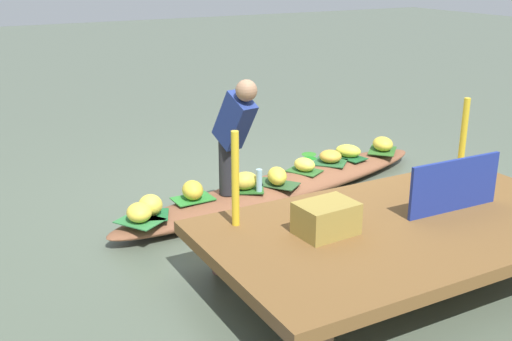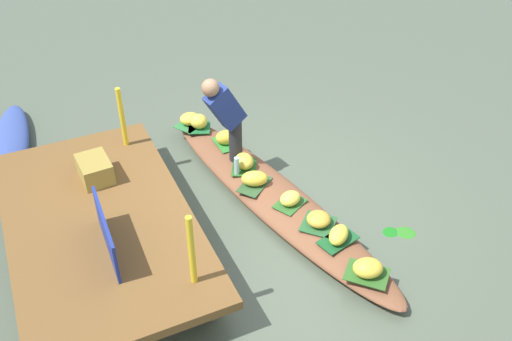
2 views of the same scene
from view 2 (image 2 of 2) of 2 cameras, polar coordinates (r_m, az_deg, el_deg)
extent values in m
plane|color=#535F4D|center=(6.68, 1.58, -3.28)|extent=(40.00, 40.00, 0.00)
cube|color=brown|center=(6.04, -15.42, -5.01)|extent=(3.20, 1.80, 0.10)
cylinder|color=brown|center=(5.41, -4.47, -13.07)|extent=(0.14, 0.14, 0.35)
cylinder|color=brown|center=(7.26, -11.79, 1.34)|extent=(0.14, 0.14, 0.35)
cylinder|color=brown|center=(7.19, -22.84, -1.53)|extent=(0.14, 0.14, 0.35)
ellipsoid|color=brown|center=(6.61, 1.60, -2.59)|extent=(4.18, 1.44, 0.21)
ellipsoid|color=#394F9F|center=(8.11, -23.33, 2.31)|extent=(2.17, 0.76, 0.21)
cube|color=#2F8632|center=(7.31, -2.97, 2.76)|extent=(0.39, 0.27, 0.01)
ellipsoid|color=yellow|center=(7.26, -2.99, 3.34)|extent=(0.26, 0.31, 0.18)
cube|color=#2F642A|center=(6.35, 3.42, -3.31)|extent=(0.39, 0.43, 0.01)
ellipsoid|color=#F9E750|center=(6.30, 3.45, -2.81)|extent=(0.26, 0.30, 0.15)
cube|color=#316425|center=(5.68, 11.04, -10.13)|extent=(0.51, 0.50, 0.01)
ellipsoid|color=yellow|center=(5.62, 11.13, -9.54)|extent=(0.32, 0.35, 0.17)
cube|color=#1D6532|center=(7.64, -5.70, 4.30)|extent=(0.40, 0.38, 0.01)
ellipsoid|color=#F9DC4A|center=(7.59, -5.74, 4.92)|extent=(0.29, 0.29, 0.20)
cube|color=#1A5629|center=(5.97, 8.21, -6.89)|extent=(0.33, 0.46, 0.01)
ellipsoid|color=#F3E644|center=(5.92, 8.27, -6.38)|extent=(0.33, 0.35, 0.15)
cube|color=#285F22|center=(6.87, -1.18, 0.34)|extent=(0.46, 0.43, 0.01)
ellipsoid|color=yellow|center=(6.82, -1.19, 0.94)|extent=(0.27, 0.23, 0.18)
cube|color=#295E31|center=(6.12, 6.25, -5.34)|extent=(0.48, 0.49, 0.01)
ellipsoid|color=gold|center=(6.07, 6.29, -4.85)|extent=(0.26, 0.26, 0.14)
cube|color=#30552D|center=(6.60, -0.15, -1.41)|extent=(0.46, 0.50, 0.01)
ellipsoid|color=yellow|center=(6.55, -0.15, -0.81)|extent=(0.30, 0.36, 0.18)
cube|color=#317B3F|center=(7.73, -6.58, 4.64)|extent=(0.45, 0.48, 0.01)
ellipsoid|color=yellow|center=(7.69, -6.62, 5.15)|extent=(0.29, 0.32, 0.16)
cylinder|color=#28282D|center=(6.87, -2.07, 3.05)|extent=(0.16, 0.16, 0.55)
cube|color=navy|center=(6.54, -3.12, 6.32)|extent=(0.27, 0.53, 0.59)
sphere|color=#9E7556|center=(6.31, -4.59, 8.26)|extent=(0.20, 0.20, 0.20)
cylinder|color=#A7D8E0|center=(6.70, -1.94, 0.43)|extent=(0.06, 0.06, 0.24)
cube|color=navy|center=(5.49, -14.77, -6.09)|extent=(0.92, 0.05, 0.44)
cylinder|color=yellow|center=(4.95, -6.47, -7.96)|extent=(0.06, 0.06, 0.76)
cylinder|color=yellow|center=(6.83, -13.26, 5.21)|extent=(0.06, 0.06, 0.76)
cube|color=olive|center=(6.48, -15.82, 0.10)|extent=(0.46, 0.35, 0.25)
ellipsoid|color=#1A791D|center=(6.47, 13.31, -6.00)|extent=(0.18, 0.20, 0.01)
ellipsoid|color=#308224|center=(6.50, 14.76, -6.02)|extent=(0.29, 0.29, 0.01)
camera|label=1|loc=(8.58, -46.18, 13.39)|focal=43.67mm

